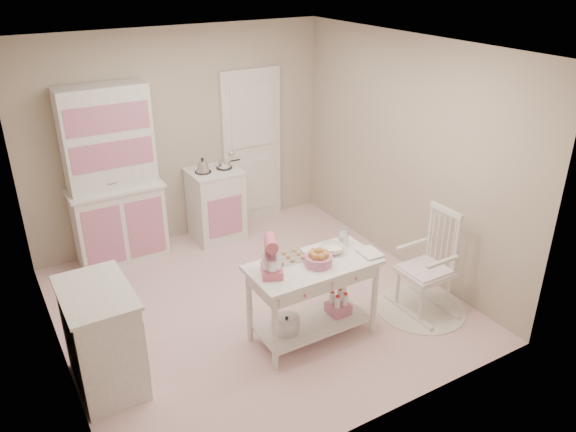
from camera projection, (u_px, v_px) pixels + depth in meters
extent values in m
plane|color=#C97D85|center=(256.00, 303.00, 5.88)|extent=(3.80, 3.80, 0.00)
cube|color=white|center=(249.00, 48.00, 4.77)|extent=(3.80, 3.80, 0.04)
cube|color=#B7AD95|center=(181.00, 137.00, 6.81)|extent=(3.80, 0.04, 2.60)
cube|color=#B7AD95|center=(380.00, 280.00, 3.85)|extent=(3.80, 0.04, 2.60)
cube|color=#B7AD95|center=(40.00, 235.00, 4.45)|extent=(0.04, 3.80, 2.60)
cube|color=#B7AD95|center=(405.00, 155.00, 6.20)|extent=(0.04, 3.80, 2.60)
cube|color=white|center=(252.00, 148.00, 7.34)|extent=(0.82, 0.05, 2.04)
cube|color=white|center=(113.00, 178.00, 6.31)|extent=(1.06, 0.50, 2.08)
cube|color=white|center=(216.00, 204.00, 7.07)|extent=(0.62, 0.57, 0.92)
cube|color=white|center=(103.00, 338.00, 4.61)|extent=(0.54, 0.84, 0.92)
cylinder|color=white|center=(420.00, 308.00, 5.79)|extent=(0.92, 0.92, 0.01)
cube|color=white|center=(426.00, 262.00, 5.56)|extent=(0.49, 0.73, 1.10)
cube|color=white|center=(313.00, 300.00, 5.23)|extent=(1.20, 0.60, 0.80)
cube|color=#E15F80|center=(271.00, 257.00, 4.81)|extent=(0.30, 0.34, 0.34)
cube|color=silver|center=(289.00, 258.00, 5.12)|extent=(0.34, 0.24, 0.02)
cylinder|color=#C47093|center=(318.00, 260.00, 5.01)|extent=(0.25, 0.25, 0.09)
imported|color=white|center=(332.00, 249.00, 5.22)|extent=(0.23, 0.23, 0.07)
cylinder|color=silver|center=(343.00, 236.00, 5.35)|extent=(0.10, 0.10, 0.17)
imported|color=white|center=(362.00, 255.00, 5.16)|extent=(0.20, 0.25, 0.02)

